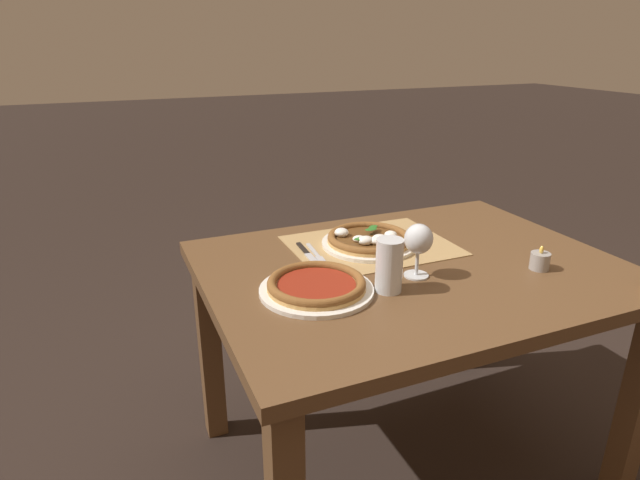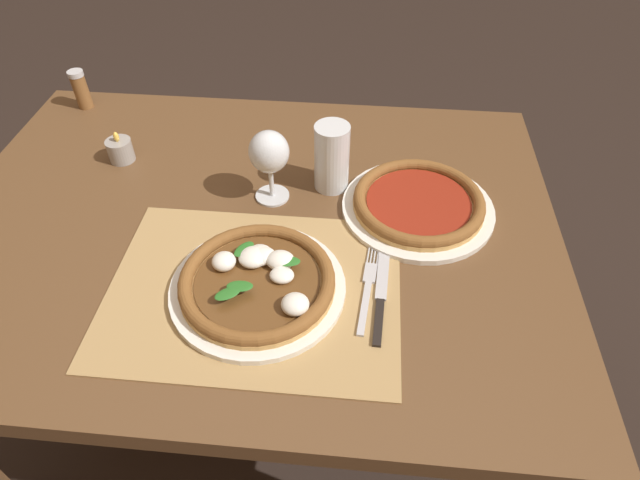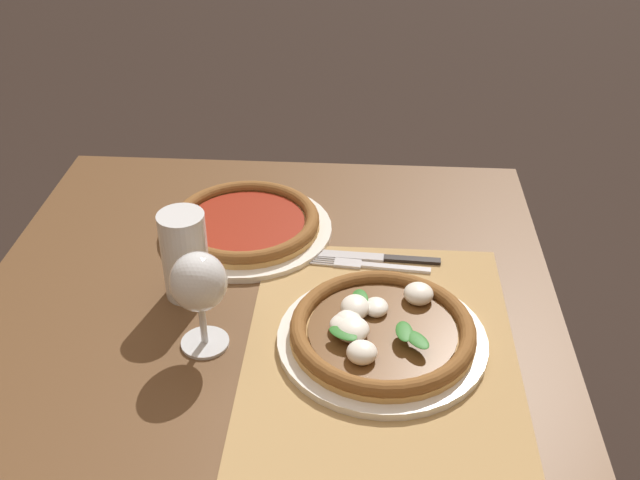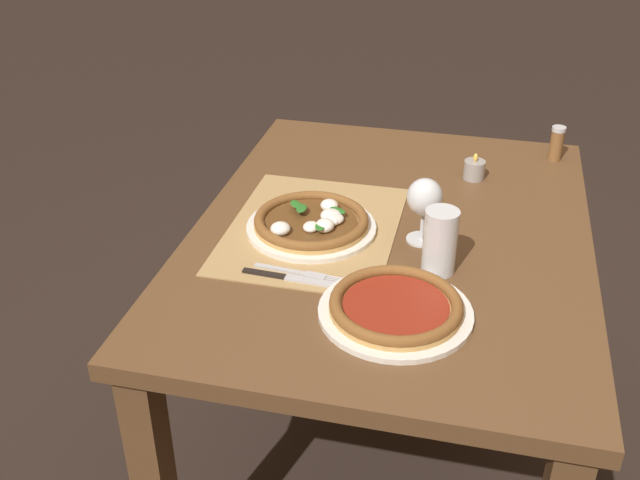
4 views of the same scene
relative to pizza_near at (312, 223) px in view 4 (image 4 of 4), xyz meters
name	(u,v)px [view 4 (image 4 of 4)]	position (x,y,z in m)	size (l,w,h in m)	color
ground_plane	(379,453)	(-0.05, 0.18, -0.76)	(24.00, 24.00, 0.00)	black
dining_table	(389,267)	(-0.05, 0.18, -0.13)	(1.22, 0.92, 0.74)	brown
paper_placemat	(313,229)	(-0.01, 0.00, -0.02)	(0.51, 0.39, 0.00)	#A88451
pizza_near	(312,223)	(0.00, 0.00, 0.00)	(0.30, 0.30, 0.05)	silver
pizza_far	(396,307)	(0.28, 0.24, 0.00)	(0.30, 0.30, 0.04)	silver
wine_glass	(424,200)	(-0.02, 0.25, 0.08)	(0.08, 0.08, 0.16)	silver
pint_glass	(440,243)	(0.10, 0.30, 0.05)	(0.07, 0.07, 0.15)	silver
fork	(299,273)	(0.19, 0.02, -0.02)	(0.03, 0.20, 0.00)	#B7B7BC
knife	(291,278)	(0.21, 0.01, -0.02)	(0.03, 0.22, 0.01)	black
votive_candle	(474,170)	(-0.37, 0.35, 0.00)	(0.06, 0.06, 0.07)	gray
pepper_shaker	(557,143)	(-0.55, 0.56, 0.03)	(0.04, 0.04, 0.10)	brown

